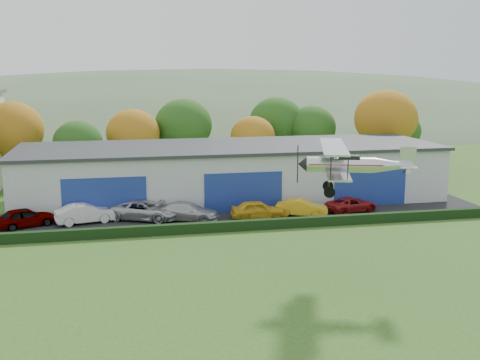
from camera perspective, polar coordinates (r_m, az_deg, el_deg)
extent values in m
plane|color=#2D591C|center=(30.98, -0.16, -13.23)|extent=(300.00, 300.00, 0.00)
cube|color=black|center=(51.07, -1.63, -3.50)|extent=(48.00, 9.00, 0.05)
cube|color=black|center=(46.41, -0.58, -4.48)|extent=(46.00, 0.60, 0.80)
cube|color=#B2B7BC|center=(57.64, -0.92, 0.67)|extent=(40.00, 12.00, 5.00)
cube|color=#2D3033|center=(57.23, -0.93, 3.28)|extent=(40.60, 12.60, 0.30)
cube|color=navy|center=(50.85, -13.00, -1.78)|extent=(7.00, 0.12, 3.60)
cube|color=navy|center=(51.95, 0.34, -1.24)|extent=(7.00, 0.12, 3.60)
cube|color=navy|center=(55.68, 12.51, -0.68)|extent=(7.00, 0.12, 3.60)
cylinder|color=#3D2614|center=(69.54, -21.00, 0.92)|extent=(0.36, 0.36, 3.15)
ellipsoid|color=#9F5413|center=(68.97, -21.25, 4.57)|extent=(6.84, 6.84, 6.16)
cylinder|color=#3D2614|center=(66.84, -15.32, 0.58)|extent=(0.36, 0.36, 2.45)
ellipsoid|color=#1E4C14|center=(66.34, -15.47, 3.52)|extent=(5.32, 5.32, 4.79)
cylinder|color=#3D2614|center=(68.67, -10.23, 1.20)|extent=(0.36, 0.36, 2.80)
ellipsoid|color=#9F5413|center=(68.13, -10.34, 4.49)|extent=(6.08, 6.08, 5.47)
cylinder|color=#3D2614|center=(71.01, -5.44, 1.78)|extent=(0.36, 0.36, 3.15)
ellipsoid|color=#1E4C14|center=(70.46, -5.51, 5.36)|extent=(6.84, 6.84, 6.16)
cylinder|color=#3D2614|center=(70.45, 1.23, 1.47)|extent=(0.36, 0.36, 2.45)
ellipsoid|color=#9F5413|center=(69.97, 1.24, 4.27)|extent=(5.32, 5.32, 4.79)
cylinder|color=#3D2614|center=(74.50, 6.89, 2.03)|extent=(0.36, 0.36, 2.80)
ellipsoid|color=#1E4C14|center=(74.00, 6.96, 5.07)|extent=(6.08, 6.08, 5.47)
cylinder|color=#3D2614|center=(73.78, 13.79, 1.99)|extent=(0.36, 0.36, 3.50)
ellipsoid|color=#9F5413|center=(73.22, 13.97, 5.82)|extent=(7.60, 7.60, 6.84)
cylinder|color=#3D2614|center=(79.16, 15.15, 2.12)|extent=(0.36, 0.36, 2.45)
ellipsoid|color=#1E4C14|center=(78.74, 15.27, 4.62)|extent=(5.32, 5.32, 4.79)
cylinder|color=#3D2614|center=(75.20, 3.51, 2.31)|extent=(0.36, 0.36, 3.15)
ellipsoid|color=#1E4C14|center=(74.68, 3.55, 5.69)|extent=(6.84, 6.84, 6.16)
ellipsoid|color=#4C6642|center=(171.98, -3.06, 1.37)|extent=(320.00, 196.00, 56.00)
ellipsoid|color=#4C6642|center=(194.42, 17.80, 3.60)|extent=(240.00, 126.00, 36.00)
imported|color=gray|center=(50.37, -20.15, -3.42)|extent=(4.96, 3.61, 1.57)
imported|color=silver|center=(50.12, -14.78, -3.15)|extent=(5.15, 2.82, 1.61)
imported|color=silver|center=(50.17, -9.26, -2.90)|extent=(6.53, 4.89, 1.65)
imported|color=silver|center=(49.53, -5.07, -3.04)|extent=(5.69, 4.07, 1.53)
imported|color=gold|center=(49.91, 1.73, -2.89)|extent=(4.64, 2.05, 1.55)
imported|color=gold|center=(51.07, 6.03, -2.68)|extent=(4.68, 3.16, 1.46)
imported|color=maroon|center=(53.16, 10.77, -2.35)|extent=(5.18, 3.41, 1.32)
cylinder|color=silver|center=(35.64, 9.67, 1.48)|extent=(4.05, 2.09, 0.94)
cone|color=silver|center=(35.99, 14.64, 1.37)|extent=(2.47, 1.59, 0.94)
cone|color=black|center=(35.56, 6.07, 1.55)|extent=(0.78, 1.05, 0.94)
cube|color=#9F0D0B|center=(35.66, 10.17, 1.55)|extent=(4.46, 2.24, 0.06)
cube|color=black|center=(35.62, 10.53, 2.16)|extent=(1.38, 0.97, 0.26)
cube|color=silver|center=(35.68, 9.32, 0.99)|extent=(3.52, 7.54, 0.10)
cube|color=silver|center=(35.46, 9.05, 3.24)|extent=(3.74, 7.96, 0.10)
cylinder|color=black|center=(32.87, 8.81, 1.43)|extent=(0.08, 0.08, 1.35)
cylinder|color=black|center=(32.94, 10.44, 1.40)|extent=(0.08, 0.08, 1.35)
cylinder|color=black|center=(38.22, 8.42, 2.74)|extent=(0.08, 0.08, 1.35)
cylinder|color=black|center=(38.27, 9.82, 2.71)|extent=(0.08, 0.08, 1.35)
cylinder|color=black|center=(35.15, 9.07, 2.57)|extent=(0.13, 0.23, 0.78)
cylinder|color=black|center=(35.87, 9.01, 2.74)|extent=(0.13, 0.23, 0.78)
cylinder|color=black|center=(35.32, 8.66, -0.03)|extent=(0.29, 0.71, 1.27)
cylinder|color=black|center=(36.19, 8.60, 0.23)|extent=(0.29, 0.71, 1.27)
cylinder|color=black|center=(35.88, 8.60, -0.88)|extent=(0.67, 1.91, 0.07)
cylinder|color=black|center=(34.96, 8.67, -1.19)|extent=(0.68, 0.34, 0.67)
cylinder|color=black|center=(36.79, 8.53, -0.59)|extent=(0.68, 0.34, 0.67)
cylinder|color=black|center=(36.15, 15.76, 0.94)|extent=(0.38, 0.18, 0.44)
cube|color=silver|center=(36.10, 15.78, 1.43)|extent=(1.71, 2.86, 0.06)
cube|color=silver|center=(36.04, 15.99, 2.24)|extent=(0.91, 0.34, 1.14)
cube|color=black|center=(35.56, 5.62, 1.56)|extent=(0.10, 0.14, 2.29)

